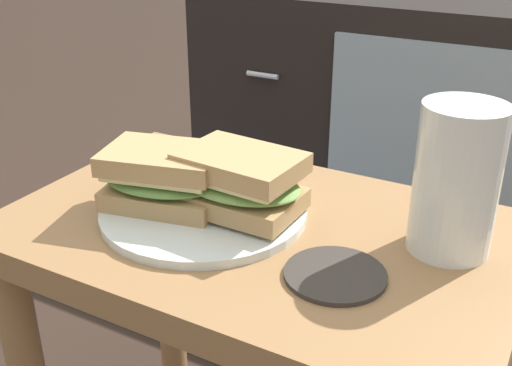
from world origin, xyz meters
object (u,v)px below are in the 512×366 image
Objects in this scene: plate at (204,211)px; beer_glass at (456,184)px; tv_cabinet at (398,113)px; sandwich_front at (164,177)px; sandwich_back at (243,180)px; coaster at (335,275)px.

beer_glass is at bearing 13.08° from plate.
sandwich_front is (0.01, -0.97, 0.21)m from tv_cabinet.
beer_glass is at bearing 12.26° from sandwich_back.
plate is 2.37× the size of coaster.
plate is 0.06m from sandwich_back.
coaster is (0.18, -0.05, -0.00)m from plate.
sandwich_front is 0.31m from beer_glass.
tv_cabinet is 0.97m from plate.
sandwich_back is 0.16m from coaster.
coaster is (-0.08, -0.11, -0.07)m from beer_glass.
tv_cabinet is at bearing 109.31° from beer_glass.
sandwich_back is at bearing 156.54° from coaster.
coaster is (0.23, -1.00, 0.17)m from tv_cabinet.
tv_cabinet is 1.04m from coaster.
sandwich_front is 0.09m from sandwich_back.
sandwich_back is at bearing 17.07° from plate.
sandwich_front is at bearing -89.35° from tv_cabinet.
beer_glass reaches higher than sandwich_back.
sandwich_back reaches higher than coaster.
sandwich_front reaches higher than coaster.
plate is 0.06m from sandwich_front.
beer_glass is at bearing 13.66° from sandwich_front.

